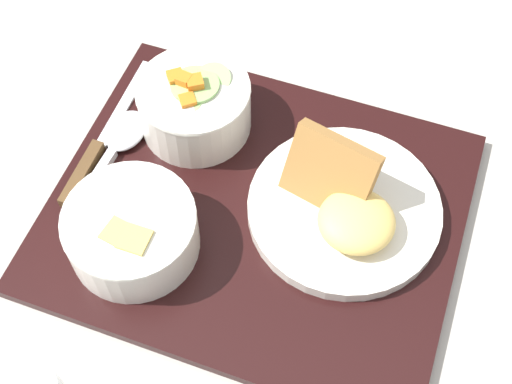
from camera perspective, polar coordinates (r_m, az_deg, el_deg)
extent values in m
plane|color=#ADA89E|center=(0.69, 0.00, -1.87)|extent=(4.00, 4.00, 0.00)
cube|color=black|center=(0.68, 0.00, -1.61)|extent=(0.41, 0.35, 0.01)
cylinder|color=silver|center=(0.71, -4.92, 6.85)|extent=(0.11, 0.11, 0.06)
torus|color=silver|center=(0.70, -5.07, 8.16)|extent=(0.11, 0.11, 0.01)
cylinder|color=#8EBC6B|center=(0.69, -4.91, 8.50)|extent=(0.06, 0.06, 0.01)
cylinder|color=#8EBC6B|center=(0.69, -5.80, 7.16)|extent=(0.05, 0.05, 0.01)
cylinder|color=#8EBC6B|center=(0.69, -6.01, 6.60)|extent=(0.05, 0.05, 0.02)
cylinder|color=#8EBC6B|center=(0.69, -5.23, 7.64)|extent=(0.04, 0.04, 0.01)
cylinder|color=#8EBC6B|center=(0.70, -3.45, 8.97)|extent=(0.05, 0.05, 0.02)
cylinder|color=#8EBC6B|center=(0.70, -4.95, 8.16)|extent=(0.06, 0.05, 0.02)
cube|color=orange|center=(0.69, -4.90, 8.55)|extent=(0.02, 0.02, 0.02)
cube|color=orange|center=(0.70, -6.43, 9.05)|extent=(0.02, 0.02, 0.01)
cube|color=orange|center=(0.68, -5.48, 7.20)|extent=(0.02, 0.02, 0.01)
cube|color=orange|center=(0.69, -5.78, 8.74)|extent=(0.01, 0.01, 0.02)
cylinder|color=silver|center=(0.65, -9.89, -3.13)|extent=(0.12, 0.12, 0.05)
torus|color=silver|center=(0.63, -10.19, -2.16)|extent=(0.12, 0.12, 0.01)
cylinder|color=#B29342|center=(0.64, -9.96, -2.90)|extent=(0.10, 0.10, 0.04)
cube|color=#D1B75B|center=(0.62, -10.90, -3.51)|extent=(0.03, 0.03, 0.02)
cube|color=#D1B75B|center=(0.62, -9.61, -4.05)|extent=(0.03, 0.03, 0.02)
cylinder|color=silver|center=(0.67, 7.06, -1.37)|extent=(0.18, 0.18, 0.01)
ellipsoid|color=#EFC666|center=(0.64, 8.05, -2.33)|extent=(0.09, 0.09, 0.03)
cube|color=#A37038|center=(0.66, 5.80, 1.20)|extent=(0.09, 0.06, 0.08)
cube|color=silver|center=(0.76, -10.43, 7.00)|extent=(0.02, 0.12, 0.00)
cube|color=#51381E|center=(0.71, -13.74, 1.42)|extent=(0.02, 0.08, 0.01)
ellipsoid|color=silver|center=(0.73, -10.38, 4.85)|extent=(0.04, 0.05, 0.01)
cube|color=silver|center=(0.70, -13.16, 0.35)|extent=(0.01, 0.09, 0.01)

